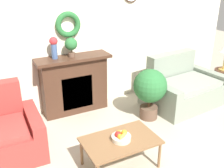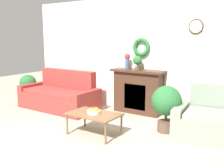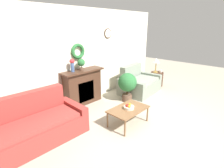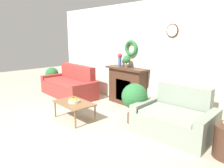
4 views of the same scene
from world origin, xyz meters
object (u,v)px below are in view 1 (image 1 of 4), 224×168
object	(u,v)px
fireplace	(74,84)
vase_on_mantel_left	(54,46)
fruit_bowl	(121,137)
coffee_table	(120,142)
loveseat_right	(182,88)
potted_plant_on_mantel	(71,45)
potted_plant_floor_by_loveseat	(150,89)

from	to	relation	value
fireplace	vase_on_mantel_left	world-z (taller)	vase_on_mantel_left
fireplace	fruit_bowl	size ratio (longest dim) A/B	5.27
fireplace	vase_on_mantel_left	bearing A→B (deg)	178.93
coffee_table	fruit_bowl	world-z (taller)	fruit_bowl
fireplace	coffee_table	xyz separation A→B (m)	(-0.01, -1.69, -0.15)
coffee_table	vase_on_mantel_left	xyz separation A→B (m)	(-0.29, 1.70, 0.87)
vase_on_mantel_left	fireplace	bearing A→B (deg)	-1.07
fireplace	loveseat_right	world-z (taller)	fireplace
potted_plant_on_mantel	fruit_bowl	bearing A→B (deg)	-89.43
potted_plant_floor_by_loveseat	potted_plant_on_mantel	bearing A→B (deg)	141.97
vase_on_mantel_left	potted_plant_on_mantel	bearing A→B (deg)	-4.06
vase_on_mantel_left	fruit_bowl	bearing A→B (deg)	-80.09
potted_plant_floor_by_loveseat	coffee_table	bearing A→B (deg)	-140.28
coffee_table	potted_plant_floor_by_loveseat	size ratio (longest dim) A/B	1.06
potted_plant_on_mantel	vase_on_mantel_left	bearing A→B (deg)	175.94
coffee_table	fruit_bowl	bearing A→B (deg)	-63.06
loveseat_right	potted_plant_on_mantel	size ratio (longest dim) A/B	4.69
fruit_bowl	potted_plant_floor_by_loveseat	xyz separation A→B (m)	(1.03, 0.87, 0.10)
loveseat_right	potted_plant_on_mantel	world-z (taller)	potted_plant_on_mantel
fireplace	loveseat_right	xyz separation A→B (m)	(1.92, -0.64, -0.21)
fruit_bowl	vase_on_mantel_left	world-z (taller)	vase_on_mantel_left
loveseat_right	potted_plant_on_mantel	distance (m)	2.23
loveseat_right	vase_on_mantel_left	distance (m)	2.49
coffee_table	potted_plant_on_mantel	bearing A→B (deg)	90.43
potted_plant_floor_by_loveseat	loveseat_right	bearing A→B (deg)	12.28
fireplace	potted_plant_on_mantel	distance (m)	0.71
potted_plant_on_mantel	fireplace	bearing A→B (deg)	36.77
fruit_bowl	vase_on_mantel_left	xyz separation A→B (m)	(-0.30, 1.71, 0.79)
loveseat_right	coffee_table	world-z (taller)	loveseat_right
vase_on_mantel_left	potted_plant_on_mantel	xyz separation A→B (m)	(0.28, -0.02, -0.01)
fireplace	vase_on_mantel_left	distance (m)	0.78
coffee_table	potted_plant_floor_by_loveseat	xyz separation A→B (m)	(1.03, 0.86, 0.19)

